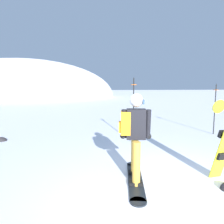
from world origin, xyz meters
The scene contains 8 objects.
ground_plane centered at (0.00, 0.00, 0.00)m, with size 300.00×300.00×0.00m, color white.
ridge_peak_main centered at (-8.41, 40.26, 0.00)m, with size 34.80×31.32×14.69m.
snowboarder_main centered at (-0.52, 0.79, 0.92)m, with size 0.75×1.77×1.71m.
spare_snowboard centered at (1.15, 0.32, 0.81)m, with size 0.28×0.50×1.60m.
piste_marker_near centered at (0.41, 3.33, 1.24)m, with size 0.20×0.20×2.18m.
piste_marker_far centered at (3.94, 3.73, 1.14)m, with size 0.20×0.20×2.00m.
rock_dark centered at (-3.93, 4.68, 0.00)m, with size 0.38×0.33×0.27m.
rock_mid centered at (1.66, 6.47, 0.00)m, with size 0.44×0.38×0.31m.
Camera 1 is at (-1.87, -2.73, 1.82)m, focal length 31.80 mm.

